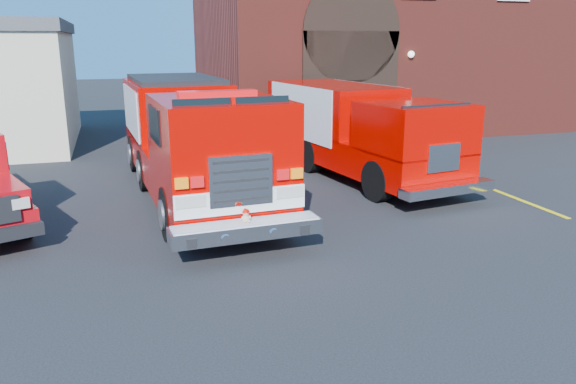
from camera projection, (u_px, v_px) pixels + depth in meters
name	position (u px, v px, depth m)	size (l,w,h in m)	color
ground	(269.00, 243.00, 10.53)	(100.00, 100.00, 0.00)	black
parking_stripe_near	(521.00, 200.00, 13.32)	(0.12, 3.00, 0.01)	yellow
parking_stripe_mid	(450.00, 173.00, 16.09)	(0.12, 3.00, 0.01)	yellow
parking_stripe_far	(400.00, 154.00, 18.85)	(0.12, 3.00, 0.01)	yellow
fire_station	(379.00, 27.00, 24.90)	(15.20, 10.20, 8.45)	maroon
fire_engine	(192.00, 138.00, 13.40)	(2.99, 9.09, 2.76)	black
secondary_truck	(356.00, 128.00, 15.57)	(3.39, 7.78, 2.44)	black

